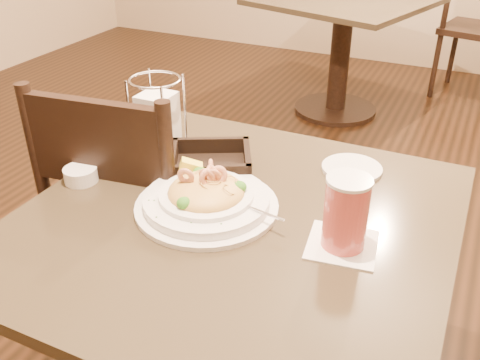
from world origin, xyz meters
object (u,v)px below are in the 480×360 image
at_px(main_table, 236,295).
at_px(dining_chair_near, 135,220).
at_px(dining_chair_far, 478,24).
at_px(butter_ramekin, 81,175).
at_px(pasta_bowl, 206,197).
at_px(background_table, 342,36).
at_px(drink_glass, 346,214).
at_px(napkin_caddy, 158,122).
at_px(bread_basket, 211,163).
at_px(side_plate, 352,168).

bearing_deg(main_table, dining_chair_near, 159.33).
bearing_deg(dining_chair_far, butter_ramekin, 88.39).
height_order(dining_chair_far, pasta_bowl, dining_chair_far).
distance_m(background_table, dining_chair_near, 2.18).
xyz_separation_m(pasta_bowl, drink_glass, (0.31, -0.00, 0.05)).
bearing_deg(napkin_caddy, bread_basket, -9.62).
relative_size(main_table, dining_chair_near, 0.97).
xyz_separation_m(background_table, dining_chair_far, (0.72, 0.63, 0.01)).
xyz_separation_m(side_plate, butter_ramekin, (-0.57, -0.33, 0.01)).
relative_size(background_table, side_plate, 7.49).
height_order(dining_chair_far, drink_glass, dining_chair_far).
relative_size(pasta_bowl, drink_glass, 2.28).
height_order(main_table, side_plate, side_plate).
bearing_deg(background_table, dining_chair_near, -89.56).
bearing_deg(background_table, pasta_bowl, -81.83).
bearing_deg(main_table, pasta_bowl, 179.10).
xyz_separation_m(main_table, pasta_bowl, (-0.07, 0.00, 0.25)).
xyz_separation_m(pasta_bowl, bread_basket, (-0.07, 0.15, -0.01)).
relative_size(dining_chair_far, napkin_caddy, 4.48).
height_order(dining_chair_far, butter_ramekin, dining_chair_far).
xyz_separation_m(dining_chair_near, butter_ramekin, (-0.01, -0.17, 0.23)).
bearing_deg(dining_chair_near, napkin_caddy, -162.22).
xyz_separation_m(dining_chair_far, side_plate, (-0.15, -2.64, 0.22)).
bearing_deg(drink_glass, main_table, 179.34).
distance_m(dining_chair_near, drink_glass, 0.70).
xyz_separation_m(pasta_bowl, butter_ramekin, (-0.33, -0.02, -0.01)).
height_order(pasta_bowl, butter_ramekin, pasta_bowl).
bearing_deg(background_table, dining_chair_far, 40.92).
distance_m(dining_chair_near, side_plate, 0.62).
xyz_separation_m(main_table, butter_ramekin, (-0.40, -0.02, 0.24)).
height_order(pasta_bowl, drink_glass, drink_glass).
relative_size(background_table, drink_glass, 7.28).
bearing_deg(drink_glass, bread_basket, 157.30).
bearing_deg(background_table, main_table, -80.10).
bearing_deg(dining_chair_near, bread_basket, 175.24).
xyz_separation_m(main_table, bread_basket, (-0.14, 0.16, 0.24)).
relative_size(dining_chair_far, pasta_bowl, 2.66).
bearing_deg(butter_ramekin, drink_glass, 1.75).
distance_m(dining_chair_near, dining_chair_far, 2.89).
bearing_deg(bread_basket, main_table, -47.21).
bearing_deg(dining_chair_near, pasta_bowl, 148.34).
height_order(main_table, butter_ramekin, butter_ramekin).
bearing_deg(pasta_bowl, main_table, -0.90).
xyz_separation_m(bread_basket, napkin_caddy, (-0.16, 0.03, 0.07)).
relative_size(napkin_caddy, side_plate, 1.40).
xyz_separation_m(dining_chair_far, napkin_caddy, (-0.62, -2.77, 0.30)).
distance_m(main_table, side_plate, 0.42).
bearing_deg(pasta_bowl, side_plate, 51.57).
relative_size(dining_chair_near, butter_ramekin, 11.69).
distance_m(bread_basket, side_plate, 0.35).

